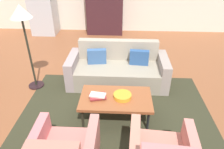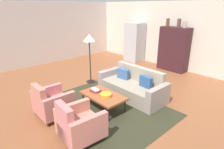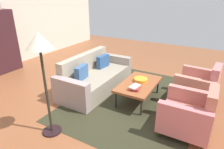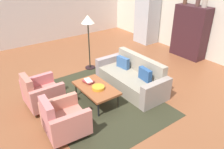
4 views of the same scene
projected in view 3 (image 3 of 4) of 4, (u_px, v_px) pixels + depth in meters
The scene contains 9 objects.
ground_plane at pixel (103, 97), 4.47m from camera, with size 11.66×11.66×0.00m, color brown.
area_rug at pixel (136, 99), 4.39m from camera, with size 3.40×2.60×0.01m, color #30301F.
couch at pixel (94, 78), 4.80m from camera, with size 2.11×0.91×0.86m.
coffee_table at pixel (139, 85), 4.22m from camera, with size 1.20×0.70×0.42m.
armchair_left at pixel (190, 115), 3.23m from camera, with size 0.80×0.80×0.88m.
armchair_right at pixel (199, 87), 4.18m from camera, with size 0.86×0.86×0.88m.
fruit_bowl at pixel (141, 80), 4.28m from camera, with size 0.30×0.30×0.07m, color orange.
book_stack at pixel (135, 87), 3.94m from camera, with size 0.30×0.24×0.07m.
floor_lamp at pixel (40, 51), 2.80m from camera, with size 0.40×0.40×1.72m.
Camera 3 is at (-3.30, -2.12, 2.22)m, focal length 31.01 mm.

